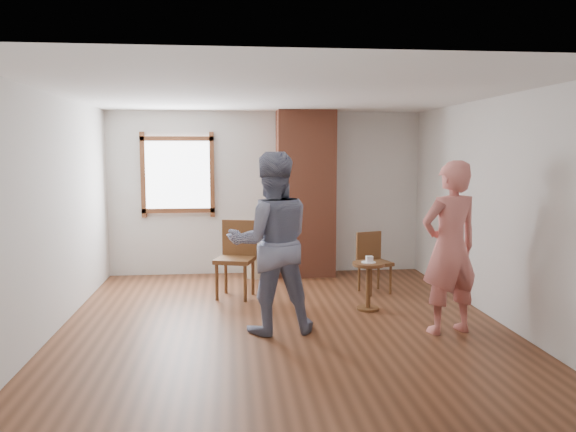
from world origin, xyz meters
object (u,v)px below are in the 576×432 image
Objects in this scene: side_table at (368,278)px; dining_chair_left at (237,254)px; stoneware_crock at (258,262)px; dining_chair_right at (372,259)px; person_pink at (450,248)px; man at (271,243)px.

dining_chair_left is at bearing 152.17° from side_table.
dining_chair_right is (1.56, -1.06, 0.23)m from stoneware_crock.
person_pink reaches higher than dining_chair_left.
dining_chair_right is at bearing -34.19° from stoneware_crock.
person_pink is at bearing 167.22° from man.
dining_chair_right is 0.45× the size of person_pink.
person_pink is at bearing -21.06° from dining_chair_left.
dining_chair_right is at bearing -139.47° from man.
dining_chair_right is 0.43× the size of man.
side_table is 1.56m from man.
person_pink reaches higher than dining_chair_right.
dining_chair_left reaches higher than stoneware_crock.
person_pink is (1.91, -0.24, -0.05)m from man.
dining_chair_right is at bearing -92.31° from person_pink.
person_pink is (0.65, -0.95, 0.53)m from side_table.
man reaches higher than stoneware_crock.
stoneware_crock is 0.25× the size of person_pink.
dining_chair_right is 2.28m from man.
man is at bearing -20.80° from person_pink.
dining_chair_right is 0.95m from side_table.
dining_chair_left is 1.90m from dining_chair_right.
dining_chair_left is at bearing -82.73° from man.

